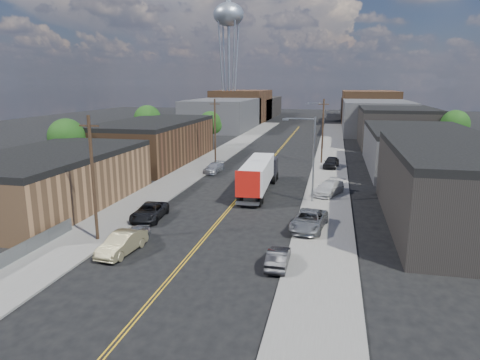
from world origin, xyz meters
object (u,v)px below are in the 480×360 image
at_px(semi_truck, 260,173).
at_px(car_right_oncoming, 278,258).
at_px(car_left_d, 214,168).
at_px(car_right_lot_c, 331,162).
at_px(water_tower, 229,19).
at_px(car_left_a, 134,236).
at_px(car_left_c, 149,212).
at_px(car_right_lot_b, 329,188).
at_px(car_right_lot_a, 309,220).
at_px(car_left_b, 122,243).

bearing_deg(semi_truck, car_right_oncoming, -79.07).
distance_m(car_left_d, car_right_lot_c, 17.39).
xyz_separation_m(water_tower, car_right_lot_c, (31.73, -65.74, -29.69)).
relative_size(car_left_a, car_left_c, 0.72).
height_order(car_right_oncoming, car_right_lot_b, car_right_lot_b).
height_order(semi_truck, car_left_d, semi_truck).
height_order(semi_truck, car_right_lot_c, semi_truck).
height_order(car_left_d, car_right_lot_a, car_right_lot_a).
height_order(water_tower, car_left_d, water_tower).
bearing_deg(car_left_a, car_right_lot_c, 65.56).
bearing_deg(car_left_a, car_right_oncoming, -10.24).
bearing_deg(car_right_lot_c, car_left_d, -149.67).
bearing_deg(car_right_lot_b, semi_truck, -160.83).
bearing_deg(semi_truck, car_left_a, -112.40).
xyz_separation_m(water_tower, car_right_lot_a, (30.20, -94.00, -29.72)).
bearing_deg(car_right_lot_b, car_left_c, -120.80).
bearing_deg(car_right_lot_b, water_tower, 133.00).
bearing_deg(car_right_lot_c, car_left_a, -104.89).
relative_size(car_left_a, car_right_lot_c, 0.80).
xyz_separation_m(car_right_lot_a, car_right_lot_b, (1.45, 12.25, -0.02)).
height_order(car_left_a, car_left_b, car_left_b).
height_order(car_left_b, car_right_lot_a, car_right_lot_a).
bearing_deg(semi_truck, car_left_c, -125.25).
height_order(car_left_c, car_right_oncoming, car_left_c).
relative_size(semi_truck, car_left_c, 2.79).
height_order(car_right_lot_b, car_right_lot_c, car_right_lot_c).
bearing_deg(car_right_lot_b, car_left_b, -104.04).
xyz_separation_m(car_left_a, car_right_lot_b, (14.68, 18.25, 0.26)).
xyz_separation_m(car_left_a, car_right_oncoming, (11.63, -1.86, 0.01)).
relative_size(semi_truck, car_right_oncoming, 3.73).
distance_m(water_tower, car_left_d, 79.74).
distance_m(car_left_b, car_left_d, 29.81).
relative_size(car_left_c, car_right_lot_a, 0.95).
bearing_deg(car_left_b, water_tower, 105.49).
bearing_deg(car_left_a, car_right_lot_a, 23.26).
distance_m(car_left_a, car_left_d, 27.81).
bearing_deg(car_left_d, car_left_a, -80.92).
xyz_separation_m(car_left_a, car_left_d, (-1.37, 27.77, 0.03)).
distance_m(water_tower, car_right_lot_b, 92.57).
xyz_separation_m(car_left_b, car_right_lot_a, (13.20, 8.00, 0.14)).
distance_m(semi_truck, car_right_lot_c, 17.60).
relative_size(car_left_d, car_right_lot_a, 0.83).
distance_m(car_left_a, car_right_lot_c, 37.31).
distance_m(semi_truck, car_right_lot_b, 8.00).
bearing_deg(semi_truck, car_right_lot_c, 60.67).
bearing_deg(car_left_c, water_tower, 94.49).
bearing_deg(car_left_b, car_left_a, 96.92).
xyz_separation_m(water_tower, car_left_b, (17.00, -102.00, -29.86)).
xyz_separation_m(car_left_d, car_right_lot_a, (14.60, -21.77, 0.26)).
bearing_deg(car_right_oncoming, car_left_d, -66.57).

